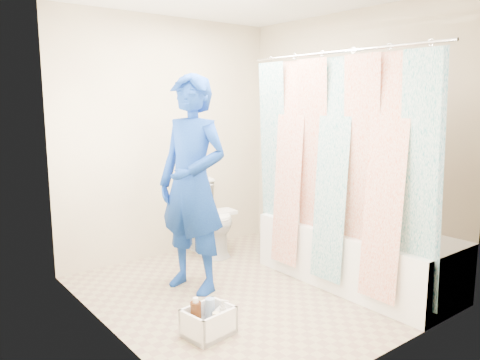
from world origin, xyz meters
TOP-DOWN VIEW (x-y plane):
  - floor at (0.00, 0.00)m, footprint 2.60×2.60m
  - wall_back at (0.00, 1.30)m, footprint 2.40×0.02m
  - wall_front at (0.00, -1.30)m, footprint 2.40×0.02m
  - wall_left at (-1.20, 0.00)m, footprint 0.02×2.60m
  - wall_right at (1.20, 0.00)m, footprint 0.02×2.60m
  - bathtub at (0.85, -0.43)m, footprint 0.70×1.75m
  - curtain_rod at (0.52, -0.43)m, footprint 0.02×1.90m
  - shower_curtain at (0.52, -0.43)m, footprint 0.06×1.75m
  - toilet at (0.30, 1.06)m, footprint 0.49×0.78m
  - tank_lid at (0.29, 0.94)m, footprint 0.48×0.24m
  - tank_internals at (0.27, 1.27)m, footprint 0.19×0.06m
  - plumber at (-0.34, 0.34)m, footprint 0.61×0.76m
  - cleaning_caddy at (-0.69, -0.41)m, footprint 0.35×0.30m

SIDE VIEW (x-z plane):
  - floor at x=0.00m, z-range 0.00..0.00m
  - cleaning_caddy at x=-0.69m, z-range -0.03..0.21m
  - bathtub at x=0.85m, z-range 0.02..0.52m
  - toilet at x=0.30m, z-range 0.00..0.76m
  - tank_lid at x=0.29m, z-range 0.43..0.46m
  - tank_internals at x=0.27m, z-range 0.62..0.87m
  - plumber at x=-0.34m, z-range 0.00..1.80m
  - shower_curtain at x=0.52m, z-range 0.12..1.92m
  - wall_back at x=0.00m, z-range 0.00..2.40m
  - wall_front at x=0.00m, z-range 0.00..2.40m
  - wall_left at x=-1.20m, z-range 0.00..2.40m
  - wall_right at x=1.20m, z-range 0.00..2.40m
  - curtain_rod at x=0.52m, z-range 1.94..1.96m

